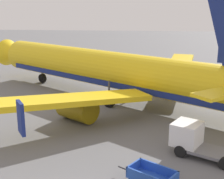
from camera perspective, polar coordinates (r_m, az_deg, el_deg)
The scene contains 3 objects.
airplane at distance 32.38m, azimuth -0.01°, elevation 3.43°, with size 33.13×28.20×11.34m.
baggage_cart_third_in_row at distance 17.76m, azimuth 7.23°, elevation -15.40°, with size 3.38×2.55×1.07m.
service_truck_beside_carts at distance 21.56m, azimuth 14.55°, elevation -8.59°, with size 4.74×3.80×2.10m.
Camera 1 is at (3.77, -12.78, 9.56)m, focal length 50.57 mm.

